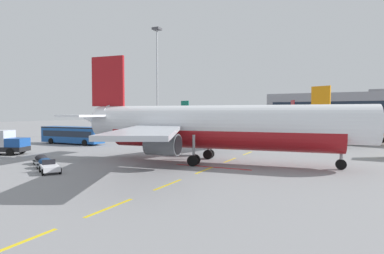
{
  "coord_description": "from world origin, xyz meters",
  "views": [
    {
      "loc": [
        30.15,
        -7.39,
        5.38
      ],
      "look_at": [
        14.35,
        24.8,
        3.81
      ],
      "focal_mm": 30.11,
      "sensor_mm": 36.0,
      "label": 1
    }
  ],
  "objects_px": {
    "airliner_far_center": "(209,121)",
    "baggage_train": "(45,163)",
    "airliner_far_right": "(284,120)",
    "apron_light_mast_near": "(157,69)",
    "apron_shuttle_bus": "(72,134)",
    "airliner_foreground": "(214,126)"
  },
  "relations": [
    {
      "from": "airliner_far_right",
      "to": "airliner_foreground",
      "type": "bearing_deg",
      "value": -84.84
    },
    {
      "from": "apron_shuttle_bus",
      "to": "baggage_train",
      "type": "height_order",
      "value": "apron_shuttle_bus"
    },
    {
      "from": "baggage_train",
      "to": "apron_shuttle_bus",
      "type": "bearing_deg",
      "value": 130.83
    },
    {
      "from": "airliner_far_right",
      "to": "baggage_train",
      "type": "height_order",
      "value": "airliner_far_right"
    },
    {
      "from": "baggage_train",
      "to": "apron_light_mast_near",
      "type": "distance_m",
      "value": 47.22
    },
    {
      "from": "airliner_foreground",
      "to": "airliner_far_center",
      "type": "height_order",
      "value": "airliner_foreground"
    },
    {
      "from": "apron_shuttle_bus",
      "to": "airliner_far_center",
      "type": "bearing_deg",
      "value": 83.63
    },
    {
      "from": "airliner_far_center",
      "to": "apron_shuttle_bus",
      "type": "height_order",
      "value": "airliner_far_center"
    },
    {
      "from": "airliner_foreground",
      "to": "apron_shuttle_bus",
      "type": "xyz_separation_m",
      "value": [
        -29.86,
        8.49,
        -2.2
      ]
    },
    {
      "from": "airliner_far_center",
      "to": "baggage_train",
      "type": "relative_size",
      "value": 3.2
    },
    {
      "from": "airliner_far_right",
      "to": "baggage_train",
      "type": "relative_size",
      "value": 3.22
    },
    {
      "from": "airliner_foreground",
      "to": "baggage_train",
      "type": "height_order",
      "value": "airliner_foreground"
    },
    {
      "from": "airliner_foreground",
      "to": "apron_shuttle_bus",
      "type": "relative_size",
      "value": 2.89
    },
    {
      "from": "apron_shuttle_bus",
      "to": "apron_light_mast_near",
      "type": "height_order",
      "value": "apron_light_mast_near"
    },
    {
      "from": "airliner_far_right",
      "to": "baggage_train",
      "type": "xyz_separation_m",
      "value": [
        -6.07,
        -93.02,
        -2.52
      ]
    },
    {
      "from": "airliner_far_center",
      "to": "apron_shuttle_bus",
      "type": "xyz_separation_m",
      "value": [
        -5.3,
        -47.47,
        -1.25
      ]
    },
    {
      "from": "airliner_far_right",
      "to": "apron_light_mast_near",
      "type": "height_order",
      "value": "apron_light_mast_near"
    },
    {
      "from": "airliner_far_right",
      "to": "apron_shuttle_bus",
      "type": "xyz_separation_m",
      "value": [
        -22.4,
        -74.11,
        -1.3
      ]
    },
    {
      "from": "airliner_far_right",
      "to": "apron_light_mast_near",
      "type": "xyz_separation_m",
      "value": [
        -20.04,
        -50.51,
        12.56
      ]
    },
    {
      "from": "airliner_far_right",
      "to": "apron_shuttle_bus",
      "type": "distance_m",
      "value": 77.44
    },
    {
      "from": "apron_shuttle_bus",
      "to": "apron_light_mast_near",
      "type": "bearing_deg",
      "value": 84.27
    },
    {
      "from": "airliner_foreground",
      "to": "airliner_far_center",
      "type": "xyz_separation_m",
      "value": [
        -24.56,
        55.96,
        -0.95
      ]
    }
  ]
}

